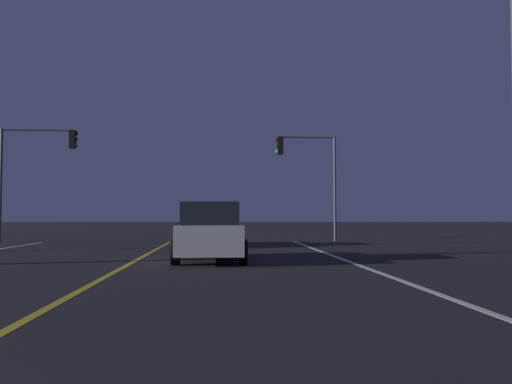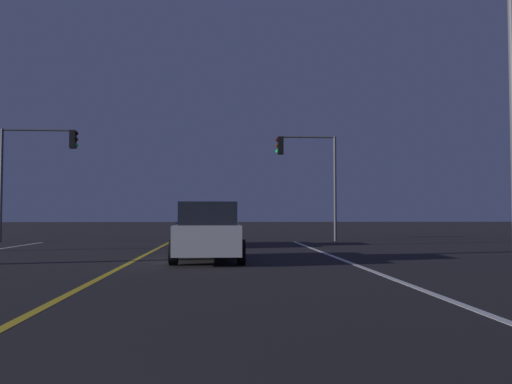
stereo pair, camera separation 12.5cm
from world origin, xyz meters
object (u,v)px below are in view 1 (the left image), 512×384
at_px(car_ahead_far, 201,227).
at_px(traffic_light_near_left, 38,157).
at_px(car_lead_same_lane, 210,233).
at_px(street_lamp_right_near, 496,14).
at_px(traffic_light_near_right, 306,163).

xyz_separation_m(car_ahead_far, traffic_light_near_left, (-8.19, 3.79, 3.37)).
distance_m(car_lead_same_lane, street_lamp_right_near, 9.16).
height_order(car_ahead_far, traffic_light_near_right, traffic_light_near_right).
distance_m(car_ahead_far, traffic_light_near_left, 9.63).
xyz_separation_m(traffic_light_near_left, street_lamp_right_near, (14.60, -16.70, 1.21)).
distance_m(car_lead_same_lane, traffic_light_near_left, 14.72).
xyz_separation_m(car_ahead_far, traffic_light_near_right, (5.23, 3.79, 3.18)).
distance_m(car_ahead_far, traffic_light_near_right, 7.20).
relative_size(car_ahead_far, traffic_light_near_right, 0.80).
height_order(car_lead_same_lane, traffic_light_near_left, traffic_light_near_left).
height_order(car_lead_same_lane, street_lamp_right_near, street_lamp_right_near).
distance_m(car_lead_same_lane, traffic_light_near_right, 12.68).
bearing_deg(traffic_light_near_right, traffic_light_near_left, 0.00).
height_order(car_lead_same_lane, traffic_light_near_right, traffic_light_near_right).
bearing_deg(traffic_light_near_right, car_lead_same_lane, 67.61).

